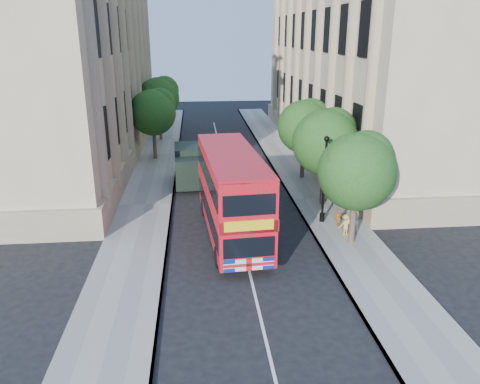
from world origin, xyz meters
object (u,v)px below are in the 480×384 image
object	(u,v)px
double_decker_bus	(232,192)
box_van	(189,167)
lamp_post	(324,183)
woman_pedestrian	(352,220)
police_constable	(224,248)

from	to	relation	value
double_decker_bus	box_van	bearing A→B (deg)	99.83
lamp_post	woman_pedestrian	size ratio (longest dim) A/B	3.09
police_constable	double_decker_bus	bearing A→B (deg)	-123.04
lamp_post	box_van	world-z (taller)	lamp_post
woman_pedestrian	lamp_post	bearing A→B (deg)	-84.96
lamp_post	woman_pedestrian	world-z (taller)	lamp_post
double_decker_bus	police_constable	distance (m)	4.04
box_van	woman_pedestrian	distance (m)	13.66
double_decker_bus	box_van	world-z (taller)	double_decker_bus
lamp_post	double_decker_bus	xyz separation A→B (m)	(-5.50, -1.34, 0.08)
lamp_post	police_constable	distance (m)	8.08
lamp_post	double_decker_bus	size ratio (longest dim) A/B	0.50
double_decker_bus	box_van	distance (m)	9.92
box_van	police_constable	distance (m)	13.33
box_van	police_constable	world-z (taller)	box_van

